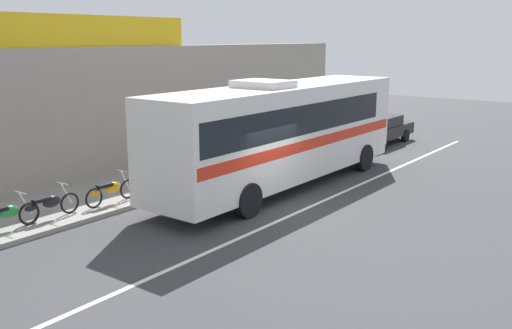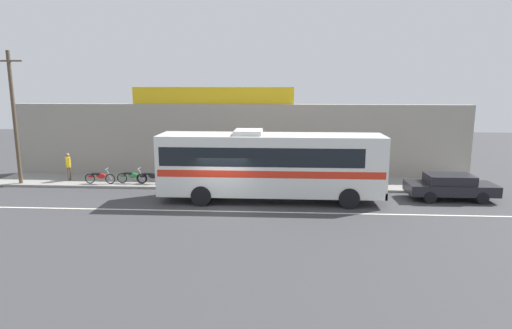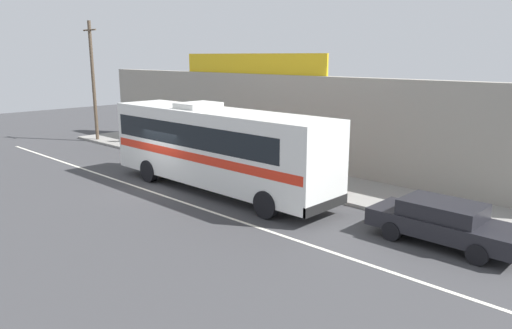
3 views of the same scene
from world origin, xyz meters
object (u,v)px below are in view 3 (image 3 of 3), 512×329
Objects in this scene: motorcycle_black at (191,153)px; motorcycle_purple at (138,141)px; pedestrian_far_left at (129,127)px; pedestrian_far_right at (317,165)px; intercity_bus at (215,144)px; motorcycle_orange at (171,148)px; utility_pole at (93,79)px; pedestrian_by_curb at (273,149)px; motorcycle_blue at (160,145)px; parked_car at (444,222)px.

motorcycle_purple is at bearing -179.45° from motorcycle_black.
pedestrian_far_left is at bearing 161.53° from motorcycle_purple.
pedestrian_far_right reaches higher than motorcycle_black.
intercity_bus is 7.94m from motorcycle_orange.
motorcycle_orange is at bearing -6.01° from pedestrian_far_left.
pedestrian_far_right is (8.26, 0.42, 0.53)m from motorcycle_black.
utility_pole is 18.59m from pedestrian_far_right.
motorcycle_black is at bearing 1.12° from utility_pole.
intercity_bus reaches higher than pedestrian_by_curb.
motorcycle_blue is 1.09× the size of pedestrian_far_left.
pedestrian_far_left is at bearing 173.99° from motorcycle_orange.
pedestrian_far_right is at bearing 160.71° from parked_car.
intercity_bus is at bearing -14.70° from motorcycle_purple.
pedestrian_by_curb reaches higher than motorcycle_orange.
pedestrian_by_curb is at bearing 12.84° from motorcycle_orange.
motorcycle_purple is 2.48m from pedestrian_far_left.
utility_pole reaches higher than pedestrian_far_right.
pedestrian_far_left is (-12.65, 3.48, -0.91)m from intercity_bus.
parked_car is (9.69, 0.87, -1.33)m from intercity_bus.
motorcycle_black is 1.02× the size of motorcycle_blue.
parked_car is at bearing 5.12° from intercity_bus.
intercity_bus is at bearing -9.58° from utility_pole.
utility_pole is 4.18× the size of motorcycle_purple.
intercity_bus reaches higher than motorcycle_orange.
pedestrian_far_right is (3.06, 3.19, -0.97)m from intercity_bus.
parked_car is at bearing -3.91° from utility_pole.
utility_pole is 15.08m from pedestrian_by_curb.
intercity_bus reaches higher than motorcycle_purple.
intercity_bus is 6.73× the size of pedestrian_by_curb.
motorcycle_purple is 1.09× the size of pedestrian_by_curb.
motorcycle_orange is 1.10× the size of pedestrian_by_curb.
utility_pole is 4.12m from pedestrian_far_left.
pedestrian_by_curb reaches higher than motorcycle_purple.
parked_car reaches higher than motorcycle_orange.
motorcycle_blue is at bearing 3.41° from utility_pole.
motorcycle_black is at bearing -177.12° from pedestrian_far_right.
utility_pole reaches higher than motorcycle_blue.
motorcycle_blue is 8.03m from pedestrian_by_curb.
motorcycle_blue is at bearing 7.71° from motorcycle_purple.
motorcycle_purple is (-5.17, -0.05, 0.00)m from motorcycle_black.
pedestrian_by_curb is at bearing 161.32° from pedestrian_far_right.
parked_car reaches higher than motorcycle_blue.
utility_pole reaches higher than intercity_bus.
motorcycle_blue is at bearing 176.97° from motorcycle_orange.
intercity_bus is 6.11× the size of motorcycle_orange.
utility_pole is at bearing -176.59° from motorcycle_blue.
pedestrian_far_right is at bearing -1.08° from pedestrian_far_left.
pedestrian_by_curb is at bearing 4.47° from pedestrian_far_left.
motorcycle_orange is at bearing 2.42° from utility_pole.
parked_car is at bearing -6.63° from motorcycle_blue.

